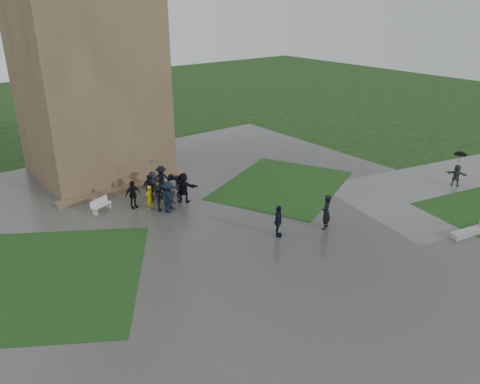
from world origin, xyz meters
TOP-DOWN VIEW (x-y plane):
  - ground at (0.00, 0.00)m, footprint 120.00×120.00m
  - plaza at (0.00, 2.00)m, footprint 34.00×34.00m
  - lawn_inset_left at (-8.50, 4.00)m, footprint 14.10×13.46m
  - lawn_inset_right at (8.50, 5.00)m, footprint 11.12×10.15m
  - tower at (0.00, 15.00)m, footprint 8.00×8.00m
  - tower_plinth at (0.00, 10.60)m, footprint 9.00×0.80m
  - bench at (-2.60, 8.48)m, footprint 1.39×0.91m
  - visitor_cluster at (0.95, 7.30)m, footprint 4.11×3.92m
  - pedestrian_mid at (3.45, -0.11)m, footprint 1.12×1.11m
  - pedestrian_near at (6.06, -1.01)m, footprint 0.83×0.71m
  - pedestrian_path at (17.45, -2.02)m, footprint 1.00×1.43m

SIDE VIEW (x-z plane):
  - ground at x=0.00m, z-range 0.00..0.00m
  - plaza at x=0.00m, z-range 0.00..0.02m
  - lawn_inset_left at x=-8.50m, z-range 0.02..0.03m
  - lawn_inset_right at x=8.50m, z-range 0.02..0.03m
  - tower_plinth at x=0.00m, z-range 0.02..0.24m
  - bench at x=-2.60m, z-range 0.03..0.81m
  - pedestrian_mid at x=3.45m, z-range 0.02..1.73m
  - pedestrian_near at x=6.06m, z-range 0.02..1.95m
  - visitor_cluster at x=0.95m, z-range -0.25..2.26m
  - pedestrian_path at x=17.45m, z-range 0.00..2.37m
  - tower at x=0.00m, z-range 0.00..18.00m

